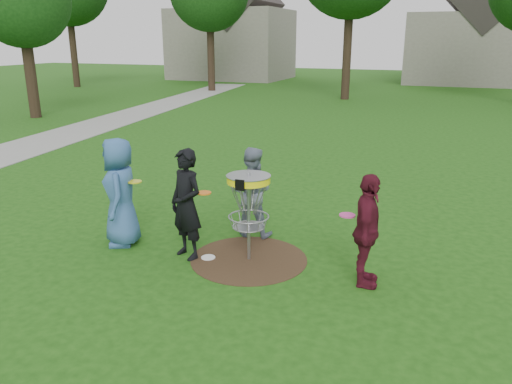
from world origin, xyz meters
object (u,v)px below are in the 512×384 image
(disc_golf_basket, at_px, (249,196))
(player_black, at_px, (186,204))
(player_blue, at_px, (120,192))
(player_maroon, at_px, (367,231))
(player_grey, at_px, (251,192))

(disc_golf_basket, bearing_deg, player_black, -165.24)
(player_blue, height_order, player_maroon, player_blue)
(player_blue, bearing_deg, player_maroon, 60.33)
(player_maroon, relative_size, disc_golf_basket, 1.14)
(player_black, distance_m, player_maroon, 2.71)
(player_grey, xyz_separation_m, disc_golf_basket, (0.35, -0.96, 0.25))
(player_blue, height_order, player_black, player_blue)
(player_black, bearing_deg, player_blue, -159.00)
(player_grey, relative_size, player_maroon, 0.98)
(player_grey, relative_size, disc_golf_basket, 1.12)
(player_maroon, bearing_deg, player_blue, 83.03)
(player_black, xyz_separation_m, player_grey, (0.57, 1.20, -0.08))
(player_grey, bearing_deg, player_black, 58.58)
(player_maroon, height_order, disc_golf_basket, player_maroon)
(player_grey, xyz_separation_m, player_maroon, (2.13, -1.13, 0.02))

